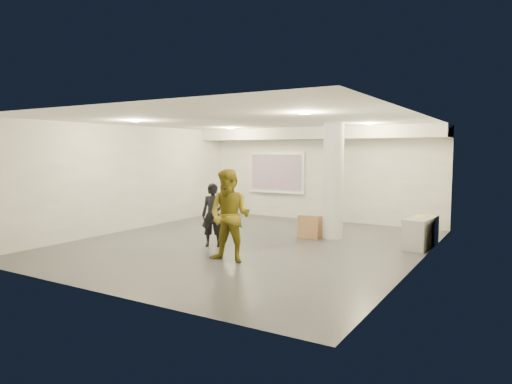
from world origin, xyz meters
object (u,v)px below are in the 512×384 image
Objects in this scene: credenza at (420,232)px; woman at (213,215)px; column at (333,181)px; projection_screen at (276,173)px; man at (230,216)px.

credenza is 0.81× the size of woman.
column is 1.43× the size of projection_screen.
projection_screen is at bearing 139.44° from column.
woman is (-2.06, -2.45, -0.74)m from column.
projection_screen is 6.58m from man.
man is (2.24, -6.16, -0.57)m from projection_screen.
credenza is 0.64× the size of man.
credenza is (5.32, -2.71, -1.17)m from projection_screen.
woman is at bearing -144.97° from credenza.
column is 3.66m from man.
man is at bearing -103.80° from column.
projection_screen reaches higher than man.
projection_screen is at bearing 158.76° from credenza.
projection_screen is 6.08m from credenza.
projection_screen is 1.10× the size of man.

